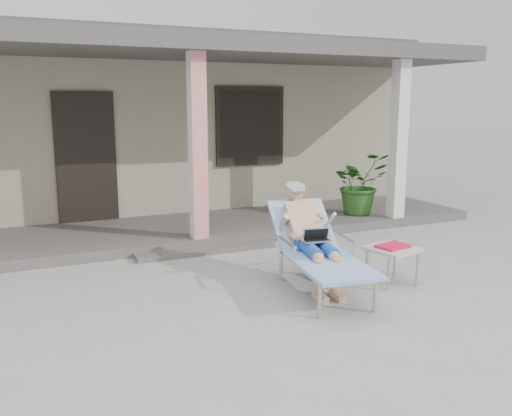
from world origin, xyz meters
name	(u,v)px	position (x,y,z in m)	size (l,w,h in m)	color
ground	(262,295)	(0.00, 0.00, 0.00)	(60.00, 60.00, 0.00)	#9E9E99
house	(133,122)	(0.00, 6.50, 1.67)	(10.40, 5.40, 3.30)	#9E937D
porch_deck	(183,230)	(0.00, 3.00, 0.07)	(10.00, 2.00, 0.15)	#605B56
porch_overhang	(179,54)	(0.00, 2.95, 2.79)	(10.00, 2.30, 2.85)	silver
porch_step	(207,250)	(0.00, 1.85, 0.04)	(2.00, 0.30, 0.07)	#605B56
lounger	(315,223)	(0.66, 0.01, 0.74)	(0.95, 1.91, 1.20)	#B7B7BC
side_table	(392,251)	(1.55, -0.25, 0.39)	(0.61, 0.61, 0.46)	#BABAB5
potted_palm	(360,183)	(3.11, 2.65, 0.69)	(0.97, 0.84, 1.08)	#26591E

